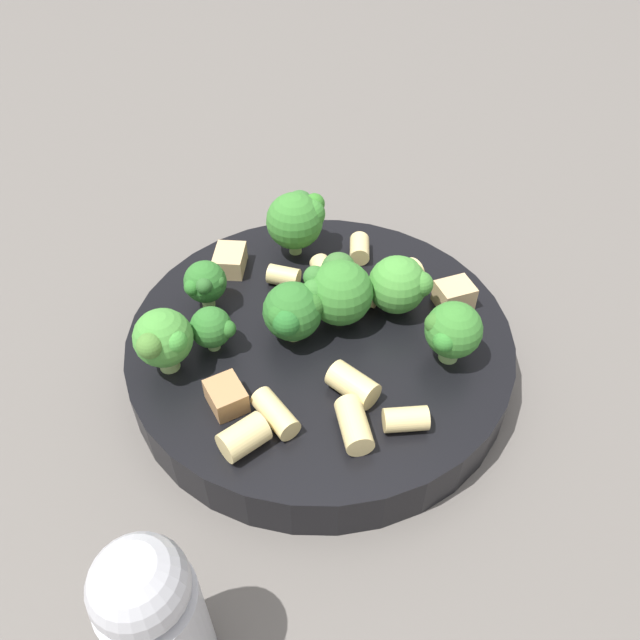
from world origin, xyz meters
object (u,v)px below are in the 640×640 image
object	(u,v)px
rigatoni_5	(360,249)
broccoli_floret_4	(452,331)
broccoli_floret_7	(163,339)
rigatoni_6	(244,437)
rigatoni_9	(354,425)
pepper_shaker	(155,617)
broccoli_floret_0	(211,328)
rigatoni_4	(284,276)
broccoli_floret_6	(205,283)
rigatoni_3	(275,413)
broccoli_floret_3	(400,284)
rigatoni_2	(406,419)
chicken_chunk_0	(226,396)
broccoli_floret_5	(292,313)
broccoli_floret_1	(297,218)
chicken_chunk_2	(454,295)
rigatoni_1	(405,276)
rigatoni_8	(324,272)
rigatoni_7	(353,385)
rigatoni_0	(361,292)
chicken_chunk_1	(230,260)
broccoli_floret_2	(337,288)
pasta_bowl	(320,345)

from	to	relation	value
rigatoni_5	broccoli_floret_4	bearing A→B (deg)	168.03
broccoli_floret_7	rigatoni_6	xyz separation A→B (m)	(-0.07, -0.00, -0.02)
rigatoni_9	pepper_shaker	size ratio (longest dim) A/B	0.30
broccoli_floret_7	pepper_shaker	size ratio (longest dim) A/B	0.42
broccoli_floret_0	rigatoni_4	world-z (taller)	broccoli_floret_0
broccoli_floret_6	rigatoni_4	world-z (taller)	broccoli_floret_6
broccoli_floret_6	broccoli_floret_7	world-z (taller)	broccoli_floret_7
rigatoni_3	rigatoni_6	bearing A→B (deg)	99.16
broccoli_floret_3	broccoli_floret_0	bearing A→B (deg)	68.50
rigatoni_2	chicken_chunk_0	xyz separation A→B (m)	(0.07, 0.07, 0.00)
broccoli_floret_5	rigatoni_9	world-z (taller)	broccoli_floret_5
broccoli_floret_1	chicken_chunk_2	bearing A→B (deg)	-157.20
rigatoni_1	chicken_chunk_0	distance (m)	0.15
rigatoni_5	rigatoni_8	xyz separation A→B (m)	(-0.00, 0.04, 0.00)
rigatoni_2	rigatoni_7	world-z (taller)	rigatoni_7
broccoli_floret_4	rigatoni_8	world-z (taller)	broccoli_floret_4
rigatoni_4	chicken_chunk_0	bearing A→B (deg)	126.96
broccoli_floret_7	rigatoni_5	size ratio (longest dim) A/B	1.89
rigatoni_0	chicken_chunk_1	distance (m)	0.09
chicken_chunk_2	broccoli_floret_1	bearing A→B (deg)	22.80
broccoli_floret_3	chicken_chunk_0	distance (m)	0.13
rigatoni_3	rigatoni_1	bearing A→B (deg)	-73.83
broccoli_floret_3	rigatoni_8	bearing A→B (deg)	20.37
broccoli_floret_2	rigatoni_8	world-z (taller)	broccoli_floret_2
broccoli_floret_1	broccoli_floret_7	world-z (taller)	broccoli_floret_1
broccoli_floret_5	broccoli_floret_7	size ratio (longest dim) A/B	0.93
broccoli_floret_6	rigatoni_8	size ratio (longest dim) A/B	1.42
rigatoni_4	rigatoni_7	distance (m)	0.10
pasta_bowl	pepper_shaker	world-z (taller)	pepper_shaker
broccoli_floret_1	rigatoni_6	size ratio (longest dim) A/B	1.89
broccoli_floret_4	rigatoni_3	xyz separation A→B (m)	(0.02, 0.11, -0.02)
rigatoni_4	rigatoni_6	bearing A→B (deg)	135.30
rigatoni_1	chicken_chunk_1	size ratio (longest dim) A/B	0.80
rigatoni_9	rigatoni_2	bearing A→B (deg)	-119.18
rigatoni_1	rigatoni_5	bearing A→B (deg)	4.31
broccoli_floret_4	rigatoni_9	size ratio (longest dim) A/B	1.35
rigatoni_2	rigatoni_7	size ratio (longest dim) A/B	0.85
rigatoni_3	broccoli_floret_6	bearing A→B (deg)	-10.34
broccoli_floret_2	rigatoni_7	world-z (taller)	broccoli_floret_2
broccoli_floret_4	rigatoni_2	xyz separation A→B (m)	(-0.02, 0.05, -0.02)
broccoli_floret_5	rigatoni_5	distance (m)	0.09
rigatoni_1	broccoli_floret_4	bearing A→B (deg)	158.04
broccoli_floret_0	broccoli_floret_5	xyz separation A→B (m)	(-0.02, -0.04, 0.00)
broccoli_floret_1	pepper_shaker	world-z (taller)	pepper_shaker
broccoli_floret_4	rigatoni_4	size ratio (longest dim) A/B	1.94
broccoli_floret_0	rigatoni_1	distance (m)	0.13
broccoli_floret_0	broccoli_floret_3	distance (m)	0.12
rigatoni_3	rigatoni_6	world-z (taller)	rigatoni_6
rigatoni_1	rigatoni_4	xyz separation A→B (m)	(0.05, 0.06, -0.00)
broccoli_floret_2	chicken_chunk_1	bearing A→B (deg)	17.77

